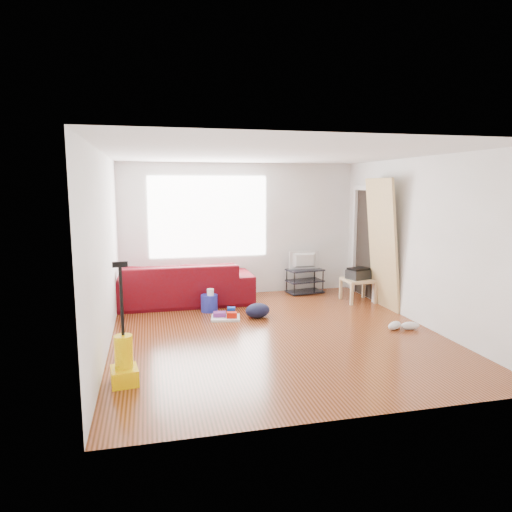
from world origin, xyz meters
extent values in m
cube|color=#461E06|center=(0.00, 0.00, 0.00)|extent=(4.50, 5.00, 0.01)
cube|color=silver|center=(0.00, 0.00, 2.50)|extent=(4.50, 5.00, 0.01)
cube|color=silver|center=(0.00, 2.50, 1.25)|extent=(4.50, 0.01, 2.50)
cube|color=silver|center=(0.00, -2.50, 1.25)|extent=(4.50, 0.01, 2.50)
cube|color=silver|center=(-2.25, 0.00, 1.25)|extent=(0.01, 5.00, 2.50)
cube|color=silver|center=(2.25, 0.00, 1.25)|extent=(0.01, 5.00, 2.50)
cube|color=white|center=(-0.60, 2.48, 1.50)|extent=(2.20, 0.01, 1.50)
cube|color=white|center=(2.21, 1.25, 1.00)|extent=(0.06, 0.08, 2.00)
cube|color=white|center=(2.21, 2.15, 1.00)|extent=(0.06, 0.08, 2.00)
cube|color=white|center=(2.21, 1.70, 2.04)|extent=(0.06, 0.98, 0.08)
cube|color=black|center=(2.24, 1.70, 1.00)|extent=(0.01, 0.86, 1.98)
imported|color=#480A15|center=(-1.20, 1.95, 0.00)|extent=(2.55, 1.00, 0.74)
cube|color=black|center=(1.23, 2.22, 0.03)|extent=(0.74, 0.50, 0.02)
cube|color=black|center=(1.23, 2.22, 0.24)|extent=(0.74, 0.50, 0.02)
cube|color=black|center=(1.23, 2.22, 0.46)|extent=(0.74, 0.50, 0.02)
cylinder|color=black|center=(0.95, 2.01, 0.24)|extent=(0.02, 0.02, 0.47)
cylinder|color=black|center=(0.89, 2.33, 0.24)|extent=(0.02, 0.02, 0.47)
cylinder|color=black|center=(1.56, 2.11, 0.24)|extent=(0.02, 0.02, 0.47)
cylinder|color=black|center=(1.51, 2.43, 0.24)|extent=(0.02, 0.02, 0.47)
imported|color=black|center=(1.23, 2.22, 0.64)|extent=(0.60, 0.08, 0.35)
cube|color=tan|center=(1.95, 1.39, 0.39)|extent=(0.51, 0.51, 0.05)
cube|color=tan|center=(1.72, 1.16, 0.18)|extent=(0.05, 0.05, 0.37)
cube|color=tan|center=(1.72, 1.62, 0.18)|extent=(0.05, 0.05, 0.37)
cube|color=tan|center=(2.18, 1.16, 0.18)|extent=(0.05, 0.05, 0.37)
cube|color=tan|center=(2.18, 1.62, 0.18)|extent=(0.05, 0.05, 0.37)
cube|color=black|center=(1.95, 1.39, 0.50)|extent=(0.45, 0.39, 0.16)
cube|color=black|center=(1.95, 1.39, 0.60)|extent=(0.40, 0.34, 0.04)
cylinder|color=#242CAA|center=(-0.76, 1.33, 0.00)|extent=(0.36, 0.36, 0.28)
cylinder|color=white|center=(-0.74, 1.31, 0.19)|extent=(0.11, 0.11, 0.11)
cube|color=silver|center=(-0.57, 0.83, 0.02)|extent=(0.50, 0.43, 0.04)
cube|color=#B41405|center=(-0.48, 0.75, 0.08)|extent=(0.18, 0.13, 0.09)
cube|color=#6E2880|center=(-0.66, 0.87, 0.07)|extent=(0.22, 0.18, 0.07)
cube|color=#0B3CB5|center=(-0.46, 0.91, 0.10)|extent=(0.14, 0.13, 0.12)
ellipsoid|color=black|center=(-0.06, 0.80, 0.00)|extent=(0.50, 0.45, 0.23)
ellipsoid|color=silver|center=(1.74, -0.26, 0.06)|extent=(0.31, 0.25, 0.12)
ellipsoid|color=silver|center=(1.96, -0.32, 0.06)|extent=(0.30, 0.15, 0.12)
cube|color=#FFCA00|center=(-2.00, -1.27, 0.09)|extent=(0.31, 0.34, 0.17)
cylinder|color=#FFCA00|center=(-2.00, -1.23, 0.34)|extent=(0.19, 0.19, 0.34)
cylinder|color=black|center=(-2.00, -1.20, 0.88)|extent=(0.03, 0.03, 0.73)
cube|color=black|center=(-2.00, -1.20, 1.27)|extent=(0.16, 0.06, 0.06)
cube|color=tan|center=(2.13, 0.89, 0.00)|extent=(0.27, 0.88, 2.20)
camera|label=1|loc=(-1.69, -6.03, 2.07)|focal=32.00mm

